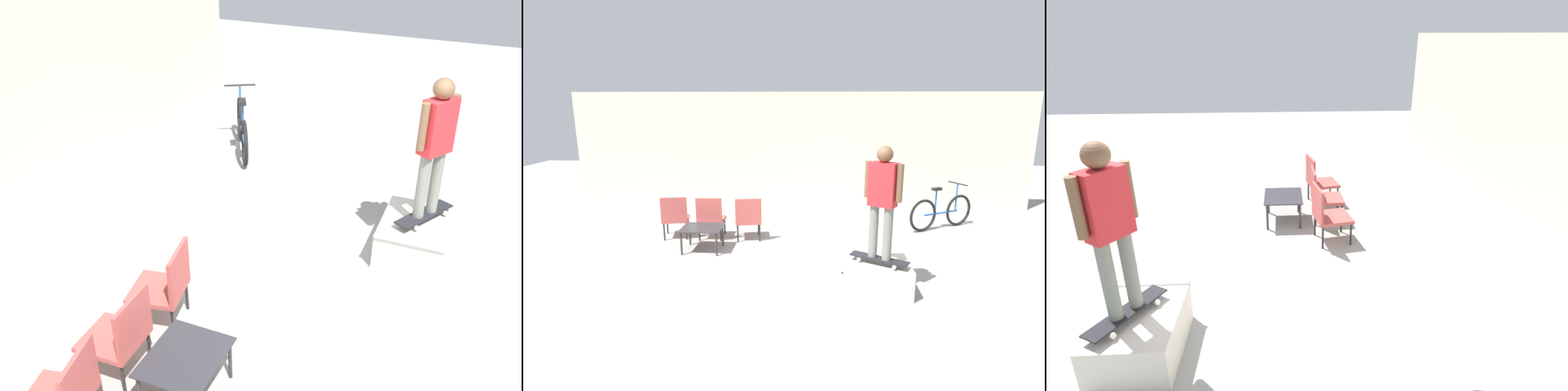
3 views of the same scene
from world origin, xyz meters
TOP-DOWN VIEW (x-y plane):
  - ground_plane at (0.00, 0.00)m, footprint 24.00×24.00m
  - skate_ramp_box at (1.36, -0.42)m, footprint 1.05×0.79m
  - skateboard_on_ramp at (1.41, -0.49)m, footprint 0.85×0.59m
  - person_skater at (1.41, -0.49)m, footprint 0.49×0.38m
  - coffee_table at (-1.65, 1.02)m, footprint 0.76×0.63m
  - patio_chair_center at (-1.65, 1.67)m, footprint 0.54×0.54m
  - patio_chair_right at (-0.87, 1.67)m, footprint 0.61×0.61m
  - bicycle at (3.27, 2.74)m, footprint 1.58×0.90m

SIDE VIEW (x-z plane):
  - ground_plane at x=0.00m, z-range 0.00..0.00m
  - skate_ramp_box at x=1.36m, z-range -0.01..0.46m
  - bicycle at x=3.27m, z-range -0.12..0.89m
  - coffee_table at x=-1.65m, z-range 0.17..0.63m
  - patio_chair_center at x=-1.65m, z-range 0.03..0.93m
  - patio_chair_right at x=-0.87m, z-range 0.03..0.93m
  - skateboard_on_ramp at x=1.41m, z-range 0.49..0.57m
  - person_skater at x=1.41m, z-range 0.68..2.33m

